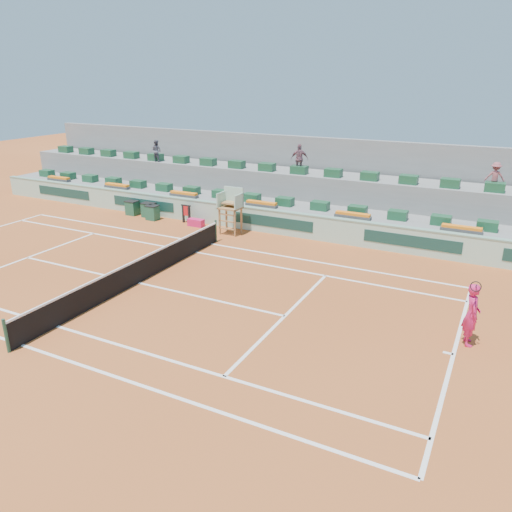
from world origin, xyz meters
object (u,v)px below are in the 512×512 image
object	(u,v)px
tennis_player	(472,314)
drink_cooler_a	(152,213)
umpire_chair	(231,204)
player_bag	(196,223)

from	to	relation	value
tennis_player	drink_cooler_a	bearing A→B (deg)	158.79
umpire_chair	drink_cooler_a	distance (m)	5.42
umpire_chair	tennis_player	xyz separation A→B (m)	(12.17, -6.61, -0.54)
player_bag	tennis_player	bearing A→B (deg)	-25.15
player_bag	tennis_player	xyz separation A→B (m)	(14.55, -6.83, 0.80)
tennis_player	umpire_chair	bearing A→B (deg)	151.49
player_bag	umpire_chair	bearing A→B (deg)	-5.24
player_bag	tennis_player	size ratio (longest dim) A/B	0.40
umpire_chair	drink_cooler_a	xyz separation A→B (m)	(-5.30, 0.17, -1.12)
player_bag	umpire_chair	distance (m)	2.73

